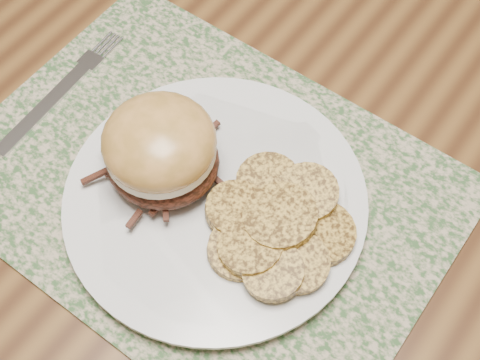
% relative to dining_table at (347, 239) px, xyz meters
% --- Properties ---
extents(dining_table, '(1.50, 0.90, 0.75)m').
position_rel_dining_table_xyz_m(dining_table, '(0.00, 0.00, 0.00)').
color(dining_table, brown).
rests_on(dining_table, ground).
extents(placemat, '(0.45, 0.33, 0.00)m').
position_rel_dining_table_xyz_m(placemat, '(-0.13, -0.07, 0.08)').
color(placemat, '#31522A').
rests_on(placemat, dining_table).
extents(dinner_plate, '(0.26, 0.26, 0.02)m').
position_rel_dining_table_xyz_m(dinner_plate, '(-0.10, -0.08, 0.09)').
color(dinner_plate, silver).
rests_on(dinner_plate, placemat).
extents(pork_sandwich, '(0.11, 0.11, 0.08)m').
position_rel_dining_table_xyz_m(pork_sandwich, '(-0.16, -0.09, 0.14)').
color(pork_sandwich, black).
rests_on(pork_sandwich, dinner_plate).
extents(roasted_potatoes, '(0.15, 0.15, 0.03)m').
position_rel_dining_table_xyz_m(roasted_potatoes, '(-0.04, -0.08, 0.11)').
color(roasted_potatoes, gold).
rests_on(roasted_potatoes, dinner_plate).
extents(fork, '(0.03, 0.18, 0.00)m').
position_rel_dining_table_xyz_m(fork, '(-0.31, -0.07, 0.09)').
color(fork, silver).
rests_on(fork, placemat).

